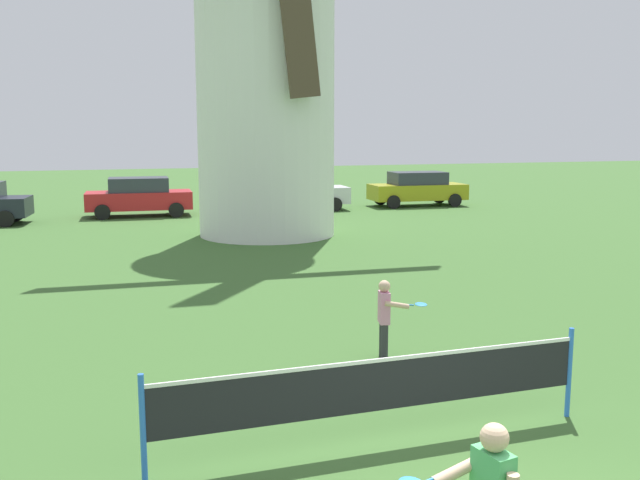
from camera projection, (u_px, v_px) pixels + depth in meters
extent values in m
cylinder|color=white|center=(266.00, 79.00, 22.13)|extent=(4.43, 4.43, 10.09)
cylinder|color=blue|center=(143.00, 428.00, 6.69)|extent=(0.06, 0.06, 1.10)
cylinder|color=blue|center=(569.00, 373.00, 8.24)|extent=(0.06, 0.06, 1.10)
cube|color=black|center=(378.00, 387.00, 7.45)|extent=(4.92, 0.01, 0.55)
cube|color=white|center=(379.00, 360.00, 7.40)|extent=(4.92, 0.02, 0.04)
sphere|color=#DBB28E|center=(494.00, 438.00, 4.85)|extent=(0.21, 0.21, 0.21)
cylinder|color=#DBB28E|center=(456.00, 472.00, 4.96)|extent=(0.43, 0.16, 0.16)
cylinder|color=#338CCC|center=(438.00, 477.00, 4.88)|extent=(0.22, 0.06, 0.04)
cylinder|color=#333338|center=(383.00, 339.00, 10.50)|extent=(0.11, 0.11, 0.54)
cylinder|color=#333338|center=(384.00, 342.00, 10.37)|extent=(0.11, 0.11, 0.54)
cube|color=pink|center=(384.00, 307.00, 10.36)|extent=(0.20, 0.29, 0.48)
sphere|color=#DBB28E|center=(384.00, 286.00, 10.30)|extent=(0.18, 0.18, 0.18)
cylinder|color=#DBB28E|center=(382.00, 306.00, 10.53)|extent=(0.08, 0.08, 0.36)
cylinder|color=#DBB28E|center=(397.00, 305.00, 10.21)|extent=(0.38, 0.16, 0.14)
cylinder|color=#338CCC|center=(406.00, 305.00, 10.23)|extent=(0.22, 0.07, 0.04)
ellipsoid|color=#338CCC|center=(421.00, 304.00, 10.25)|extent=(0.23, 0.27, 0.03)
cylinder|color=black|center=(16.00, 213.00, 26.27)|extent=(0.62, 0.25, 0.60)
cylinder|color=black|center=(5.00, 219.00, 24.62)|extent=(0.62, 0.25, 0.60)
cube|color=red|center=(139.00, 200.00, 27.75)|extent=(4.22, 1.94, 0.70)
cube|color=#2D333D|center=(139.00, 185.00, 27.65)|extent=(2.39, 1.63, 0.56)
cylinder|color=black|center=(174.00, 206.00, 28.97)|extent=(0.61, 0.21, 0.60)
cylinder|color=black|center=(176.00, 210.00, 27.35)|extent=(0.61, 0.21, 0.60)
cylinder|color=black|center=(104.00, 208.00, 28.25)|extent=(0.61, 0.21, 0.60)
cylinder|color=black|center=(102.00, 212.00, 26.63)|extent=(0.61, 0.21, 0.60)
cube|color=silver|center=(296.00, 195.00, 29.83)|extent=(4.60, 2.00, 0.70)
cube|color=#2D333D|center=(296.00, 181.00, 29.73)|extent=(2.61, 1.66, 0.56)
cylinder|color=black|center=(325.00, 201.00, 31.07)|extent=(0.61, 0.22, 0.60)
cylinder|color=black|center=(335.00, 204.00, 29.45)|extent=(0.61, 0.22, 0.60)
cylinder|color=black|center=(258.00, 202.00, 30.31)|extent=(0.61, 0.22, 0.60)
cylinder|color=black|center=(264.00, 206.00, 28.69)|extent=(0.61, 0.22, 0.60)
cube|color=#999919|center=(417.00, 192.00, 31.57)|extent=(4.45, 1.98, 0.70)
cube|color=#2D333D|center=(418.00, 178.00, 31.47)|extent=(2.53, 1.65, 0.56)
cylinder|color=black|center=(439.00, 197.00, 32.80)|extent=(0.61, 0.22, 0.60)
cylinder|color=black|center=(455.00, 200.00, 31.18)|extent=(0.61, 0.22, 0.60)
cylinder|color=black|center=(380.00, 198.00, 32.06)|extent=(0.61, 0.22, 0.60)
cylinder|color=black|center=(393.00, 202.00, 30.44)|extent=(0.61, 0.22, 0.60)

